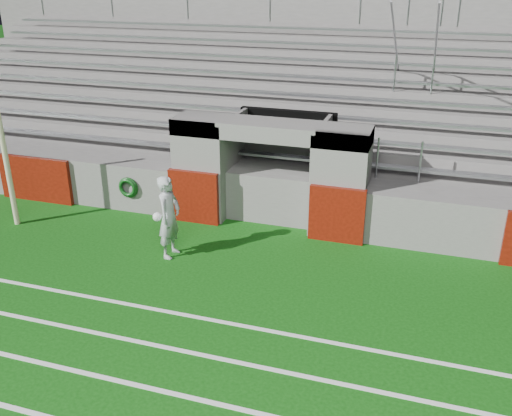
% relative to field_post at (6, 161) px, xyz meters
% --- Properties ---
extents(ground, '(90.00, 90.00, 0.00)m').
position_rel_field_post_xyz_m(ground, '(6.02, -1.46, -1.65)').
color(ground, '#0C460B').
rests_on(ground, ground).
extents(field_post, '(0.13, 0.13, 3.30)m').
position_rel_field_post_xyz_m(field_post, '(0.00, 0.00, 0.00)').
color(field_post, beige).
rests_on(field_post, ground).
extents(stadium_structure, '(26.00, 8.48, 5.42)m').
position_rel_field_post_xyz_m(stadium_structure, '(6.02, 6.51, -0.16)').
color(stadium_structure, slate).
rests_on(stadium_structure, ground).
extents(goalkeeper_with_ball, '(0.59, 0.70, 1.87)m').
position_rel_field_post_xyz_m(goalkeeper_with_ball, '(4.44, -0.35, -0.71)').
color(goalkeeper_with_ball, '#B0B7BB').
rests_on(goalkeeper_with_ball, ground).
extents(hose_coil, '(0.55, 0.15, 0.55)m').
position_rel_field_post_xyz_m(hose_coil, '(2.38, 1.47, -0.93)').
color(hose_coil, '#0C3E10').
rests_on(hose_coil, ground).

